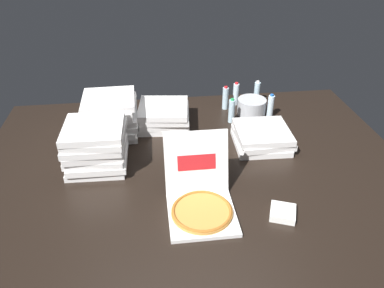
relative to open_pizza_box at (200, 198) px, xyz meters
name	(u,v)px	position (x,y,z in m)	size (l,w,h in m)	color
ground_plane	(194,168)	(0.02, 0.44, -0.09)	(3.20, 2.40, 0.02)	black
open_pizza_box	(200,198)	(0.00, 0.00, 0.00)	(0.41, 0.54, 0.43)	white
pizza_stack_right_mid	(262,137)	(0.59, 0.68, -0.01)	(0.44, 0.43, 0.14)	white
pizza_stack_center_far	(164,115)	(-0.16, 1.10, 0.01)	(0.47, 0.47, 0.19)	white
pizza_stack_center_near	(96,146)	(-0.68, 0.56, 0.08)	(0.45, 0.44, 0.33)	white
pizza_stack_left_far	(111,115)	(-0.60, 1.02, 0.08)	(0.45, 0.44, 0.33)	white
ice_bucket	(252,107)	(0.65, 1.21, -0.01)	(0.26, 0.26, 0.15)	#B7BABF
water_bottle_0	(271,106)	(0.80, 1.13, 0.03)	(0.06, 0.06, 0.23)	silver
water_bottle_1	(232,111)	(0.43, 1.09, 0.03)	(0.06, 0.06, 0.23)	silver
water_bottle_2	(236,94)	(0.55, 1.42, 0.03)	(0.06, 0.06, 0.23)	silver
water_bottle_3	(257,92)	(0.76, 1.43, 0.03)	(0.06, 0.06, 0.23)	silver
water_bottle_4	(225,98)	(0.43, 1.35, 0.03)	(0.06, 0.06, 0.23)	silver
napkin_pile	(283,213)	(0.50, -0.13, -0.06)	(0.15, 0.15, 0.05)	white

